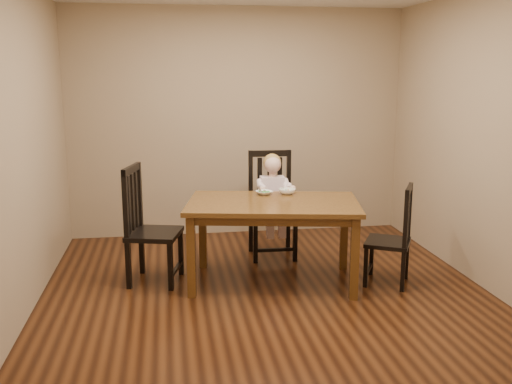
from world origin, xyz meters
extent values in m
cube|color=#4A250F|center=(0.00, 0.00, 0.00)|extent=(4.00, 4.00, 0.01)
cube|color=#9A8061|center=(0.00, 2.00, 1.35)|extent=(4.00, 0.01, 2.70)
cube|color=#9A8061|center=(0.00, -2.00, 1.35)|extent=(4.00, 0.01, 2.70)
cube|color=#9A8061|center=(-2.00, 0.00, 1.35)|extent=(0.01, 4.00, 2.70)
cube|color=#9A8061|center=(2.00, 0.00, 1.35)|extent=(0.01, 4.00, 2.70)
cube|color=#452910|center=(0.11, 0.23, 0.76)|extent=(1.71, 1.22, 0.04)
cube|color=#452910|center=(0.11, 0.23, 0.70)|extent=(1.57, 1.07, 0.08)
cube|color=#452910|center=(-0.67, -0.02, 0.37)|extent=(0.09, 0.09, 0.74)
cube|color=#452910|center=(0.73, -0.29, 0.37)|extent=(0.09, 0.09, 0.74)
cube|color=#452910|center=(-0.52, 0.76, 0.37)|extent=(0.09, 0.09, 0.74)
cube|color=#452910|center=(0.88, 0.49, 0.37)|extent=(0.09, 0.09, 0.74)
cube|color=black|center=(0.24, 0.99, 0.47)|extent=(0.50, 0.47, 0.04)
cube|color=black|center=(0.46, 1.19, 0.23)|extent=(0.05, 0.05, 0.45)
cube|color=black|center=(0.04, 1.20, 0.23)|extent=(0.05, 0.05, 0.45)
cube|color=black|center=(0.45, 0.79, 0.23)|extent=(0.05, 0.05, 0.45)
cube|color=black|center=(0.03, 0.80, 0.23)|extent=(0.05, 0.05, 0.45)
cube|color=black|center=(0.46, 1.19, 0.81)|extent=(0.05, 0.05, 0.63)
cube|color=black|center=(0.04, 1.20, 0.81)|extent=(0.05, 0.05, 0.63)
cube|color=black|center=(0.25, 1.19, 1.09)|extent=(0.46, 0.05, 0.07)
cube|color=black|center=(0.36, 1.19, 0.78)|extent=(0.05, 0.02, 0.54)
cube|color=black|center=(0.25, 1.19, 0.78)|extent=(0.05, 0.02, 0.54)
cube|color=black|center=(0.14, 1.19, 0.78)|extent=(0.05, 0.02, 0.54)
cube|color=black|center=(-0.99, 0.42, 0.47)|extent=(0.56, 0.58, 0.04)
cube|color=black|center=(-1.12, 0.67, 0.22)|extent=(0.05, 0.05, 0.45)
cube|color=black|center=(-1.23, 0.27, 0.22)|extent=(0.05, 0.05, 0.45)
cube|color=black|center=(-0.74, 0.57, 0.22)|extent=(0.05, 0.05, 0.45)
cube|color=black|center=(-0.85, 0.17, 0.22)|extent=(0.05, 0.05, 0.45)
cube|color=black|center=(-1.12, 0.67, 0.80)|extent=(0.05, 0.05, 0.62)
cube|color=black|center=(-1.23, 0.27, 0.80)|extent=(0.05, 0.05, 0.62)
cube|color=black|center=(-1.18, 0.47, 1.08)|extent=(0.15, 0.45, 0.07)
cube|color=black|center=(-1.15, 0.57, 0.77)|extent=(0.03, 0.05, 0.53)
cube|color=black|center=(-1.18, 0.47, 0.77)|extent=(0.03, 0.05, 0.53)
cube|color=black|center=(-1.20, 0.36, 0.77)|extent=(0.03, 0.05, 0.53)
cube|color=black|center=(1.16, 0.04, 0.40)|extent=(0.54, 0.54, 0.04)
cube|color=black|center=(1.22, -0.19, 0.19)|extent=(0.05, 0.05, 0.38)
cube|color=black|center=(1.39, 0.11, 0.19)|extent=(0.05, 0.05, 0.38)
cube|color=black|center=(0.93, -0.03, 0.19)|extent=(0.05, 0.05, 0.38)
cube|color=black|center=(1.10, 0.27, 0.19)|extent=(0.05, 0.05, 0.38)
cube|color=black|center=(1.22, -0.19, 0.68)|extent=(0.05, 0.05, 0.53)
cube|color=black|center=(1.39, 0.11, 0.68)|extent=(0.05, 0.05, 0.53)
cube|color=black|center=(1.30, -0.04, 0.92)|extent=(0.22, 0.36, 0.06)
cube|color=black|center=(1.26, -0.12, 0.65)|extent=(0.04, 0.05, 0.45)
cube|color=black|center=(1.30, -0.04, 0.65)|extent=(0.04, 0.05, 0.45)
cube|color=black|center=(1.35, 0.04, 0.65)|extent=(0.04, 0.05, 0.45)
imported|color=white|center=(0.08, 0.54, 0.80)|extent=(0.20, 0.20, 0.04)
imported|color=white|center=(0.30, 0.53, 0.81)|extent=(0.17, 0.17, 0.05)
cube|color=silver|center=(0.03, 0.53, 0.83)|extent=(0.04, 0.12, 0.05)
cube|color=silver|center=(0.03, 0.53, 0.82)|extent=(0.03, 0.04, 0.01)
camera|label=1|loc=(-0.84, -4.80, 1.96)|focal=40.00mm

